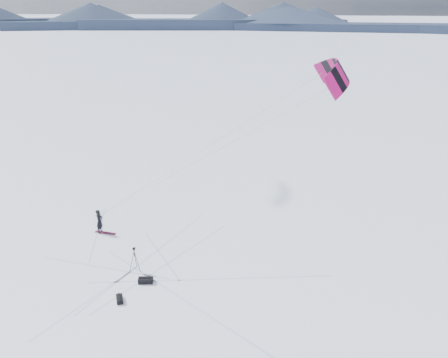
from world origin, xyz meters
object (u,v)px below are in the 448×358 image
at_px(snowboard, 105,233).
at_px(gear_bag_b, 120,299).
at_px(snowkiter, 101,232).
at_px(tripod, 135,256).
at_px(gear_bag_a, 146,280).

relative_size(snowboard, gear_bag_b, 2.03).
relative_size(snowkiter, tripod, 1.11).
distance_m(snowkiter, snowboard, 0.36).
bearing_deg(gear_bag_b, snowboard, -177.42).
bearing_deg(tripod, snowboard, 152.24).
bearing_deg(snowboard, snowkiter, -179.99).
bearing_deg(gear_bag_b, gear_bag_a, 129.24).
bearing_deg(tripod, snowkiter, 154.58).
relative_size(snowkiter, gear_bag_b, 2.28).
xyz_separation_m(gear_bag_a, gear_bag_b, (-0.46, -1.94, -0.03)).
bearing_deg(snowkiter, tripod, -137.20).
xyz_separation_m(snowboard, gear_bag_b, (5.10, -6.10, 0.12)).
xyz_separation_m(snowboard, tripod, (4.38, -3.28, 0.96)).
bearing_deg(gear_bag_b, tripod, 157.06).
xyz_separation_m(tripod, gear_bag_a, (1.18, -0.88, -0.82)).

